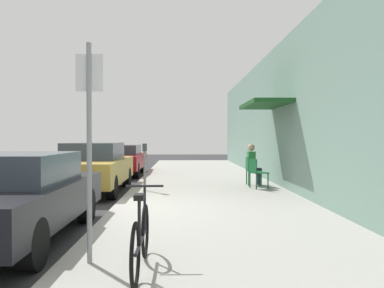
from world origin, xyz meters
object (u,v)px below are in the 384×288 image
Objects in this scene: seated_patron_1 at (253,163)px; cafe_chair_1 at (251,169)px; parked_car_2 at (121,159)px; parked_car_1 at (93,167)px; parked_car_0 at (14,196)px; cafe_chair_0 at (256,171)px; street_sign at (89,135)px; bicycle_0 at (141,239)px; parking_meter at (145,163)px.

cafe_chair_1 is at bearing -179.68° from seated_patron_1.
parked_car_1 is at bearing -90.00° from parked_car_2.
parked_car_0 is at bearing -90.00° from parked_car_1.
cafe_chair_0 is 0.90m from seated_patron_1.
bicycle_0 is at bearing -26.64° from street_sign.
street_sign is at bearing -44.85° from parked_car_0.
bicycle_0 is 1.33× the size of seated_patron_1.
parked_car_0 is 7.82m from cafe_chair_1.
parking_meter reaches higher than seated_patron_1.
parked_car_0 is 10.94m from parked_car_2.
bicycle_0 is at bearing -108.12° from cafe_chair_1.
parked_car_2 is 6.12m from parking_meter.
parked_car_0 is at bearing -107.17° from parking_meter.
bicycle_0 is 8.46m from seated_patron_1.
street_sign is (1.50, -7.00, 0.89)m from parked_car_1.
parked_car_1 is at bearing 177.85° from cafe_chair_0.
cafe_chair_0 is at bearing -49.65° from parked_car_2.
seated_patron_1 is (0.06, 0.00, 0.19)m from cafe_chair_1.
parking_meter is at bearing 72.83° from parked_car_0.
parked_car_1 is 4.77m from cafe_chair_0.
parked_car_2 is (0.00, 5.43, -0.06)m from parked_car_1.
parked_car_0 reaches higher than cafe_chair_1.
parked_car_1 is 2.57× the size of bicycle_0.
parked_car_1 is 3.41× the size of seated_patron_1.
parking_meter is 1.52× the size of cafe_chair_0.
street_sign is 8.42m from seated_patron_1.
parked_car_1 is 1.00× the size of parked_car_2.
street_sign is 7.63m from cafe_chair_0.
bicycle_0 is 1.97× the size of cafe_chair_0.
parked_car_1 is 4.87m from seated_patron_1.
parked_car_2 is 6.71m from cafe_chair_1.
street_sign reaches higher than bicycle_0.
street_sign is 1.36m from bicycle_0.
bicycle_0 is at bearing -80.48° from parked_car_2.
bicycle_0 is at bearing -85.08° from parking_meter.
street_sign is 2.99× the size of cafe_chair_1.
parked_car_2 is 12.56m from street_sign.
seated_patron_1 is at bearing 66.66° from street_sign.
bicycle_0 is at bearing -73.72° from parked_car_1.
cafe_chair_0 is at bearing 5.57° from parking_meter.
parking_meter is 1.02× the size of seated_patron_1.
parked_car_0 is 5.06× the size of cafe_chair_1.
parked_car_0 is 1.69× the size of street_sign.
parked_car_2 is 3.41× the size of seated_patron_1.
parked_car_0 is 1.00× the size of parked_car_2.
parked_car_1 is at bearing -171.71° from cafe_chair_1.
parked_car_0 is 7.86m from seated_patron_1.
street_sign reaches higher than parked_car_2.
bicycle_0 is (2.14, -12.75, -0.21)m from parked_car_2.
parked_car_2 is at bearing 90.00° from parked_car_0.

